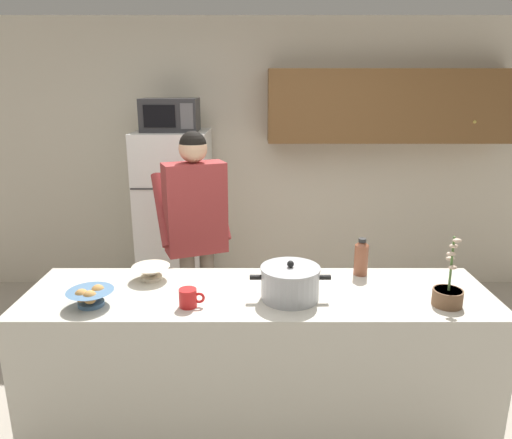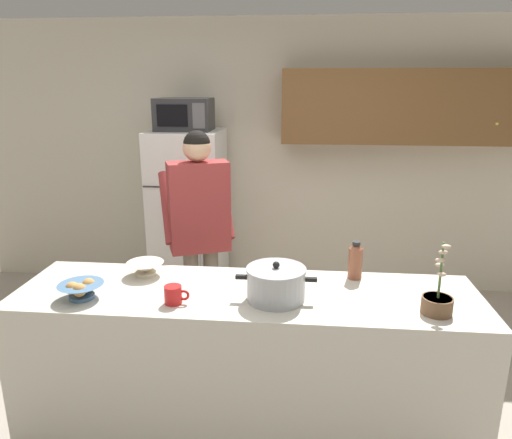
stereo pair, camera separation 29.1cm
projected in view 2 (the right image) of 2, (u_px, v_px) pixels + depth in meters
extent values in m
plane|color=#B2A899|center=(247.00, 433.00, 2.83)|extent=(14.00, 14.00, 0.00)
cube|color=beige|center=(273.00, 158.00, 4.67)|extent=(6.00, 0.12, 2.60)
cube|color=brown|center=(407.00, 107.00, 4.20)|extent=(2.21, 0.34, 0.65)
sphere|color=gold|center=(497.00, 124.00, 4.01)|extent=(0.03, 0.03, 0.03)
cube|color=beige|center=(247.00, 366.00, 2.70)|extent=(2.52, 0.68, 0.92)
cube|color=white|center=(189.00, 217.00, 4.45)|extent=(0.64, 0.64, 1.61)
cube|color=#333333|center=(179.00, 187.00, 4.04)|extent=(0.63, 0.01, 0.01)
cylinder|color=#B2B2B7|center=(200.00, 237.00, 4.12)|extent=(0.02, 0.02, 0.72)
cube|color=#2D2D30|center=(184.00, 114.00, 4.17)|extent=(0.48, 0.36, 0.28)
cube|color=black|center=(172.00, 116.00, 4.00)|extent=(0.26, 0.01, 0.18)
cube|color=#59595B|center=(199.00, 116.00, 3.98)|extent=(0.11, 0.01, 0.21)
cylinder|color=#726656|center=(212.00, 299.00, 3.64)|extent=(0.11, 0.11, 0.82)
cylinder|color=#726656|center=(192.00, 302.00, 3.60)|extent=(0.11, 0.11, 0.82)
cube|color=#993333|center=(199.00, 207.00, 3.42)|extent=(0.47, 0.34, 0.65)
sphere|color=#D8A884|center=(197.00, 148.00, 3.30)|extent=(0.20, 0.20, 0.20)
sphere|color=black|center=(197.00, 144.00, 3.30)|extent=(0.19, 0.19, 0.19)
cylinder|color=#993333|center=(224.00, 204.00, 3.59)|extent=(0.22, 0.39, 0.50)
cylinder|color=#993333|center=(167.00, 208.00, 3.48)|extent=(0.22, 0.39, 0.50)
cylinder|color=#ADAFB5|center=(276.00, 285.00, 2.46)|extent=(0.30, 0.30, 0.16)
cylinder|color=#ADAFB5|center=(276.00, 270.00, 2.44)|extent=(0.31, 0.31, 0.02)
sphere|color=black|center=(276.00, 265.00, 2.43)|extent=(0.04, 0.04, 0.04)
cube|color=black|center=(241.00, 277.00, 2.47)|extent=(0.06, 0.02, 0.02)
cube|color=black|center=(311.00, 280.00, 2.43)|extent=(0.06, 0.02, 0.02)
cylinder|color=red|center=(173.00, 295.00, 2.42)|extent=(0.09, 0.09, 0.10)
torus|color=red|center=(184.00, 295.00, 2.42)|extent=(0.06, 0.01, 0.06)
cylinder|color=#4C7299|center=(82.00, 296.00, 2.49)|extent=(0.13, 0.13, 0.02)
cone|color=#4C7299|center=(81.00, 289.00, 2.48)|extent=(0.24, 0.24, 0.06)
sphere|color=tan|center=(72.00, 288.00, 2.46)|extent=(0.07, 0.07, 0.07)
sphere|color=tan|center=(89.00, 285.00, 2.50)|extent=(0.07, 0.07, 0.07)
sphere|color=tan|center=(79.00, 290.00, 2.44)|extent=(0.07, 0.07, 0.07)
cylinder|color=beige|center=(146.00, 273.00, 2.79)|extent=(0.12, 0.12, 0.02)
cone|color=beige|center=(145.00, 267.00, 2.78)|extent=(0.22, 0.22, 0.06)
cylinder|color=brown|center=(355.00, 263.00, 2.73)|extent=(0.08, 0.08, 0.18)
cone|color=brown|center=(356.00, 246.00, 2.70)|extent=(0.08, 0.08, 0.03)
cylinder|color=#262626|center=(356.00, 243.00, 2.69)|extent=(0.04, 0.04, 0.02)
cylinder|color=brown|center=(437.00, 305.00, 2.32)|extent=(0.15, 0.15, 0.09)
cylinder|color=#38281E|center=(438.00, 298.00, 2.31)|extent=(0.13, 0.14, 0.01)
cylinder|color=#4C7238|center=(441.00, 270.00, 2.27)|extent=(0.01, 0.02, 0.28)
ellipsoid|color=beige|center=(442.00, 274.00, 2.26)|extent=(0.04, 0.03, 0.02)
ellipsoid|color=beige|center=(440.00, 265.00, 2.28)|extent=(0.04, 0.03, 0.02)
ellipsoid|color=beige|center=(440.00, 260.00, 2.24)|extent=(0.04, 0.03, 0.02)
ellipsoid|color=beige|center=(443.00, 252.00, 2.25)|extent=(0.04, 0.03, 0.02)
ellipsoid|color=beige|center=(446.00, 247.00, 2.22)|extent=(0.04, 0.03, 0.02)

